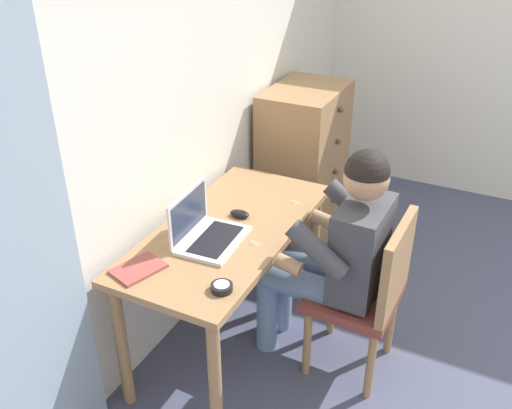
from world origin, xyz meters
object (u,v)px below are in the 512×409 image
desk_clock (222,287)px  laptop (205,231)px  dresser (303,165)px  desk (229,246)px  person_seated (335,248)px  chair (369,290)px  computer_mouse (240,214)px  notebook_pad (138,269)px

desk_clock → laptop: bearing=40.7°
dresser → desk: bearing=-175.6°
person_seated → chair: bearing=-91.3°
person_seated → laptop: person_seated is taller
chair → computer_mouse: size_ratio=8.67×
dresser → chair: dresser is taller
desk → laptop: size_ratio=3.52×
laptop → desk_clock: (-0.29, -0.25, -0.04)m
desk → desk_clock: desk_clock is taller
person_seated → computer_mouse: (-0.03, 0.49, 0.07)m
person_seated → computer_mouse: 0.50m
person_seated → notebook_pad: bearing=132.5°
person_seated → computer_mouse: size_ratio=11.85×
laptop → desk_clock: 0.39m
desk → person_seated: (0.14, -0.50, 0.05)m
person_seated → laptop: bearing=118.2°
chair → desk_clock: (-0.57, 0.47, 0.25)m
dresser → chair: (-1.06, -0.77, -0.05)m
chair → notebook_pad: 1.08m
desk_clock → computer_mouse: bearing=20.9°
desk → dresser: size_ratio=1.18×
desk_clock → notebook_pad: bearing=95.3°
desk_clock → notebook_pad: desk_clock is taller
computer_mouse → desk_clock: bearing=-159.2°
dresser → chair: size_ratio=1.22×
notebook_pad → desk: bearing=-2.3°
chair → desk: bearing=101.5°
computer_mouse → desk_clock: computer_mouse is taller
desk_clock → person_seated: bearing=-26.1°
chair → laptop: laptop is taller
desk → dresser: bearing=4.4°
dresser → computer_mouse: dresser is taller
computer_mouse → dresser: bearing=4.9°
chair → laptop: 0.82m
chair → person_seated: bearing=88.7°
person_seated → desk_clock: person_seated is taller
desk → laptop: 0.22m
laptop → computer_mouse: bearing=-8.9°
laptop → computer_mouse: laptop is taller
laptop → desk: bearing=-14.8°
chair → desk_clock: chair is taller
desk → chair: size_ratio=1.44×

